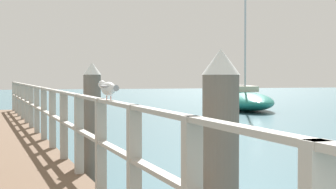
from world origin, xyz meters
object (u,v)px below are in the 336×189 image
at_px(seagull_foreground, 108,88).
at_px(dock_piling_near, 221,183).
at_px(dock_piling_far, 92,126).
at_px(boat_2, 243,100).

bearing_deg(seagull_foreground, dock_piling_near, -93.22).
bearing_deg(dock_piling_far, seagull_foreground, -96.93).
height_order(dock_piling_near, seagull_foreground, dock_piling_near).
distance_m(dock_piling_near, dock_piling_far, 5.54).
relative_size(dock_piling_near, boat_2, 0.23).
bearing_deg(dock_piling_far, boat_2, 60.22).
relative_size(seagull_foreground, boat_2, 0.05).
distance_m(seagull_foreground, boat_2, 26.66).
relative_size(dock_piling_near, dock_piling_far, 1.00).
xyz_separation_m(dock_piling_near, boat_2, (11.77, 26.10, -0.51)).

